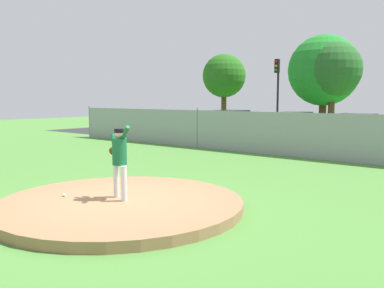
{
  "coord_description": "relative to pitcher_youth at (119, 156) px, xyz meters",
  "views": [
    {
      "loc": [
        6.89,
        -5.78,
        2.44
      ],
      "look_at": [
        -0.27,
        2.79,
        1.2
      ],
      "focal_mm": 38.14,
      "sensor_mm": 36.0,
      "label": 1
    }
  ],
  "objects": [
    {
      "name": "ground_plane",
      "position": [
        0.06,
        5.97,
        -1.18
      ],
      "size": [
        80.0,
        80.0,
        0.0
      ],
      "primitive_type": "plane",
      "color": "#4C8438"
    },
    {
      "name": "asphalt_strip",
      "position": [
        0.06,
        14.47,
        -1.18
      ],
      "size": [
        44.0,
        7.0,
        0.01
      ],
      "primitive_type": "cube",
      "color": "#2B2B2D",
      "rests_on": "ground_plane"
    },
    {
      "name": "pitchers_mound",
      "position": [
        0.06,
        -0.03,
        -1.08
      ],
      "size": [
        5.42,
        5.42,
        0.21
      ],
      "primitive_type": "cylinder",
      "color": "#99704C",
      "rests_on": "ground_plane"
    },
    {
      "name": "pitcher_youth",
      "position": [
        0.0,
        0.0,
        0.0
      ],
      "size": [
        0.8,
        0.32,
        1.67
      ],
      "color": "silver",
      "rests_on": "pitchers_mound"
    },
    {
      "name": "baseball",
      "position": [
        -1.15,
        -0.69,
        -0.93
      ],
      "size": [
        0.07,
        0.07,
        0.07
      ],
      "primitive_type": "sphere",
      "color": "white",
      "rests_on": "pitchers_mound"
    },
    {
      "name": "chainlink_fence",
      "position": [
        0.06,
        9.97,
        -0.25
      ],
      "size": [
        29.72,
        0.07,
        1.97
      ],
      "color": "gray",
      "rests_on": "ground_plane"
    },
    {
      "name": "parked_car_navy",
      "position": [
        -3.15,
        14.63,
        -0.36
      ],
      "size": [
        1.89,
        4.71,
        1.72
      ],
      "color": "#161E4C",
      "rests_on": "ground_plane"
    },
    {
      "name": "parked_car_champagne",
      "position": [
        -6.94,
        14.02,
        -0.34
      ],
      "size": [
        1.97,
        4.65,
        1.76
      ],
      "color": "tan",
      "rests_on": "ground_plane"
    },
    {
      "name": "parked_car_teal",
      "position": [
        0.24,
        14.6,
        -0.37
      ],
      "size": [
        1.84,
        4.37,
        1.7
      ],
      "color": "#146066",
      "rests_on": "ground_plane"
    },
    {
      "name": "traffic_cone_orange",
      "position": [
        -8.54,
        14.15,
        -0.92
      ],
      "size": [
        0.4,
        0.4,
        0.55
      ],
      "color": "orange",
      "rests_on": "asphalt_strip"
    },
    {
      "name": "traffic_light_near",
      "position": [
        -6.23,
        18.85,
        2.25
      ],
      "size": [
        0.28,
        0.46,
        5.04
      ],
      "color": "black",
      "rests_on": "ground_plane"
    },
    {
      "name": "tree_leaning_west",
      "position": [
        -13.92,
        23.55,
        3.21
      ],
      "size": [
        3.76,
        3.76,
        6.3
      ],
      "color": "#4C331E",
      "rests_on": "ground_plane"
    },
    {
      "name": "tree_broad_right",
      "position": [
        -5.36,
        24.47,
        3.36
      ],
      "size": [
        5.33,
        5.33,
        7.23
      ],
      "color": "#4C331E",
      "rests_on": "ground_plane"
    },
    {
      "name": "tree_slender_far",
      "position": [
        -4.45,
        23.86,
        3.35
      ],
      "size": [
        4.16,
        4.16,
        6.64
      ],
      "color": "#4C331E",
      "rests_on": "ground_plane"
    }
  ]
}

